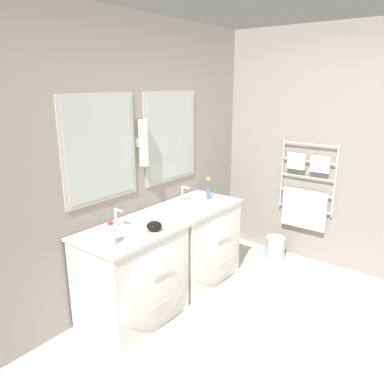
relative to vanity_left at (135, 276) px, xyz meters
The scene contains 11 objects.
ground_plane 1.55m from the vanity_left, 78.63° to the right, with size 16.00×16.00×0.00m, color #BCB5A8.
wall_back 1.01m from the vanity_left, 51.69° to the left, with size 5.18×0.17×2.60m.
wall_right 2.37m from the vanity_left, 17.08° to the right, with size 0.13×3.73×2.60m.
vanity_left is the anchor object (origin of this frame).
vanity_right 0.90m from the vanity_left, ahead, with size 0.88×0.68×0.83m.
faucet_left 0.52m from the vanity_left, 90.00° to the left, with size 0.17×0.11×0.17m.
faucet_right 1.04m from the vanity_left, 11.96° to the left, with size 0.17×0.11×0.17m.
toiletry_bottle 0.57m from the vanity_left, 167.57° to the right, with size 0.06×0.06×0.19m.
amenity_bowl 0.48m from the vanity_left, 40.71° to the right, with size 0.13×0.13×0.08m.
flower_vase 1.24m from the vanity_left, ahead, with size 0.05×0.05×0.24m.
waste_bin 1.91m from the vanity_left, 13.43° to the right, with size 0.23×0.23×0.27m.
Camera 1 is at (-2.26, -0.67, 2.01)m, focal length 35.00 mm.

